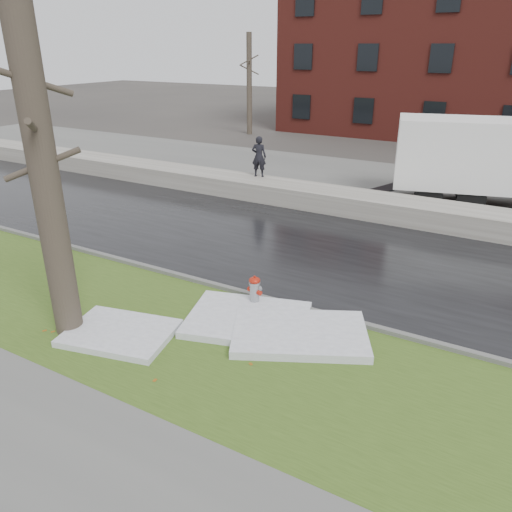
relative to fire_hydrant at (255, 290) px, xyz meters
The scene contains 17 objects.
ground 1.06m from the fire_hydrant, 140.34° to the right, with size 120.00×120.00×0.00m, color #47423D.
verge 2.04m from the fire_hydrant, 111.48° to the right, with size 60.00×4.50×0.04m, color #36501A.
sidewalk 5.67m from the fire_hydrant, 97.42° to the right, with size 60.00×3.00×0.05m, color slate.
road 3.99m from the fire_hydrant, 100.61° to the left, with size 60.00×7.00×0.03m, color black.
parking_lot 12.42m from the fire_hydrant, 93.37° to the left, with size 60.00×9.00×0.03m, color slate.
curb 0.92m from the fire_hydrant, 151.59° to the left, with size 60.00×0.15×0.14m, color slate.
snowbank 8.13m from the fire_hydrant, 95.15° to the left, with size 60.00×1.60×0.75m, color #AFABA0.
brick_building 29.77m from the fire_hydrant, 87.53° to the left, with size 26.00×12.00×10.00m, color maroon.
bg_tree_left 25.06m from the fire_hydrant, 120.75° to the left, with size 1.40×1.62×6.50m.
bg_tree_center 26.43m from the fire_hydrant, 104.84° to the left, with size 1.40×1.62×6.50m.
fire_hydrant is the anchor object (origin of this frame).
tree 5.18m from the fire_hydrant, 135.70° to the right, with size 1.32×1.50×7.04m.
box_truck 12.12m from the fire_hydrant, 71.94° to the left, with size 9.81×4.28×3.25m.
worker 9.81m from the fire_hydrant, 118.91° to the left, with size 0.60×0.39×1.64m, color black.
snow_patch_near 0.84m from the fire_hydrant, 72.42° to the right, with size 2.60×2.00×0.16m, color white.
snow_patch_far 3.16m from the fire_hydrant, 125.92° to the right, with size 2.20×1.60×0.14m, color white.
snow_patch_side 1.69m from the fire_hydrant, 25.14° to the right, with size 2.80×1.80×0.18m, color white.
Camera 1 is at (5.91, -8.39, 5.75)m, focal length 35.00 mm.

